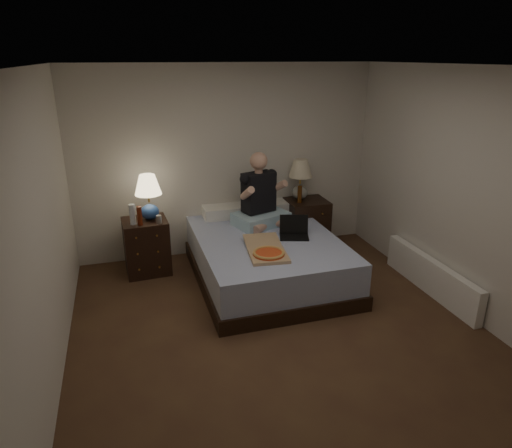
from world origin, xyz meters
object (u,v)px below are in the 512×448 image
object	(u,v)px
beer_bottle_left	(140,216)
person	(261,190)
nightstand_right	(306,224)
nightstand_left	(147,246)
beer_bottle_right	(300,194)
pizza_box	(269,254)
water_bottle	(132,214)
soda_can	(159,219)
laptop	(294,228)
lamp_left	(149,197)
radiator	(431,276)
lamp_right	(300,180)
bed	(266,257)

from	to	relation	value
beer_bottle_left	person	world-z (taller)	person
nightstand_right	person	distance (m)	1.04
nightstand_right	nightstand_left	bearing A→B (deg)	-175.94
beer_bottle_left	beer_bottle_right	xyz separation A→B (m)	(2.12, 0.23, 0.02)
nightstand_left	pizza_box	xyz separation A→B (m)	(1.22, -1.15, 0.23)
water_bottle	pizza_box	distance (m)	1.73
water_bottle	beer_bottle_left	xyz separation A→B (m)	(0.08, -0.04, -0.01)
soda_can	laptop	world-z (taller)	soda_can
water_bottle	pizza_box	world-z (taller)	water_bottle
lamp_left	person	distance (m)	1.38
nightstand_right	soda_can	distance (m)	2.09
nightstand_right	pizza_box	world-z (taller)	nightstand_right
lamp_left	beer_bottle_left	bearing A→B (deg)	-127.60
nightstand_right	radiator	size ratio (longest dim) A/B	0.44
nightstand_left	beer_bottle_left	bearing A→B (deg)	-113.05
person	lamp_right	bearing A→B (deg)	10.78
nightstand_right	radiator	bearing A→B (deg)	-60.89
lamp_left	bed	bearing A→B (deg)	-24.60
beer_bottle_left	pizza_box	bearing A→B (deg)	-38.19
nightstand_right	soda_can	bearing A→B (deg)	-171.25
beer_bottle_right	pizza_box	world-z (taller)	beer_bottle_right
lamp_right	person	world-z (taller)	person
lamp_right	water_bottle	xyz separation A→B (m)	(-2.25, -0.32, -0.17)
nightstand_left	lamp_right	bearing A→B (deg)	2.77
lamp_left	soda_can	distance (m)	0.30
beer_bottle_left	beer_bottle_right	distance (m)	2.13
beer_bottle_left	pizza_box	distance (m)	1.64
beer_bottle_right	laptop	xyz separation A→B (m)	(-0.37, -0.78, -0.16)
nightstand_left	soda_can	size ratio (longest dim) A/B	6.88
pizza_box	lamp_left	bearing A→B (deg)	140.79
water_bottle	person	bearing A→B (deg)	-1.98
lamp_left	radiator	xyz separation A→B (m)	(3.00, -1.50, -0.77)
nightstand_left	beer_bottle_right	distance (m)	2.12
radiator	beer_bottle_left	bearing A→B (deg)	157.07
nightstand_left	lamp_right	size ratio (longest dim) A/B	1.23
nightstand_right	beer_bottle_left	bearing A→B (deg)	-172.22
lamp_right	radiator	xyz separation A→B (m)	(0.96, -1.69, -0.79)
nightstand_left	nightstand_right	xyz separation A→B (m)	(2.20, 0.14, 0.01)
nightstand_left	radiator	bearing A→B (deg)	-28.74
radiator	water_bottle	bearing A→B (deg)	156.90
soda_can	radiator	bearing A→B (deg)	-24.33
soda_can	beer_bottle_left	size ratio (longest dim) A/B	0.43
bed	pizza_box	size ratio (longest dim) A/B	2.83
lamp_left	beer_bottle_left	distance (m)	0.27
water_bottle	beer_bottle_right	world-z (taller)	water_bottle
nightstand_right	soda_can	world-z (taller)	soda_can
person	laptop	xyz separation A→B (m)	(0.25, -0.54, -0.34)
bed	nightstand_right	xyz separation A→B (m)	(0.82, 0.71, 0.08)
radiator	bed	bearing A→B (deg)	152.09
bed	lamp_right	world-z (taller)	lamp_right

